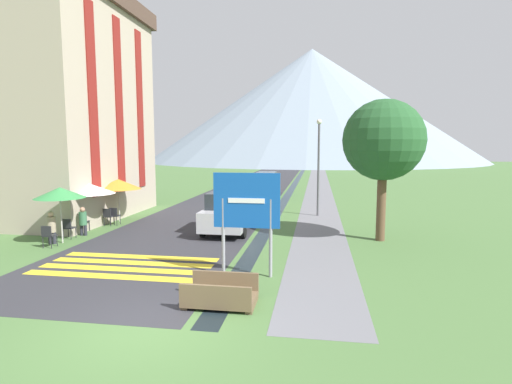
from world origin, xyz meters
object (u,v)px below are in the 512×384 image
parked_car_near (230,211)px  cafe_chair_far_right (114,215)px  cafe_chair_nearest (48,234)px  cafe_umbrella_rear_orange (118,184)px  cafe_chair_middle (82,220)px  person_seated_far (83,220)px  cafe_chair_near_right (68,227)px  cafe_umbrella_front_green (60,193)px  tree_by_path (384,141)px  cafe_umbrella_middle_white (89,189)px  road_sign (247,209)px  cafe_chair_far_left (108,215)px  parked_car_far (267,184)px  streetlamp (319,159)px  person_seated_near (51,226)px  footbridge (221,295)px  hotel_building (71,98)px

parked_car_near → cafe_chair_far_right: parked_car_near is taller
cafe_chair_nearest → cafe_umbrella_rear_orange: (0.05, 5.36, 1.40)m
cafe_chair_middle → person_seated_far: person_seated_far is taller
cafe_chair_near_right → cafe_umbrella_front_green: size_ratio=0.38×
tree_by_path → cafe_chair_near_right: bearing=-172.4°
parked_car_near → person_seated_far: size_ratio=3.51×
cafe_umbrella_middle_white → cafe_chair_nearest: bearing=-85.1°
road_sign → cafe_umbrella_front_green: bearing=160.0°
parked_car_near → cafe_chair_far_left: 6.03m
parked_car_far → cafe_chair_far_left: parked_car_far is taller
cafe_umbrella_front_green → streetlamp: streetlamp is taller
parked_car_near → cafe_umbrella_rear_orange: cafe_umbrella_rear_orange is taller
person_seated_far → streetlamp: size_ratio=0.23×
parked_car_far → streetlamp: (3.96, -8.79, 2.20)m
cafe_chair_middle → cafe_umbrella_middle_white: (0.09, 0.45, 1.39)m
cafe_umbrella_middle_white → road_sign: bearing=-33.1°
cafe_umbrella_rear_orange → cafe_umbrella_front_green: bearing=-90.4°
cafe_chair_middle → person_seated_near: 2.23m
footbridge → cafe_chair_near_right: cafe_chair_near_right is taller
road_sign → cafe_chair_nearest: size_ratio=3.59×
parked_car_near → cafe_chair_middle: bearing=-170.1°
cafe_chair_far_left → tree_by_path: size_ratio=0.15×
footbridge → cafe_chair_middle: cafe_chair_middle is taller
parked_car_far → cafe_chair_far_right: bearing=-114.1°
person_seated_near → road_sign: bearing=-18.1°
person_seated_far → cafe_chair_nearest: bearing=-92.2°
road_sign → cafe_chair_near_right: road_sign is taller
footbridge → parked_car_near: bearing=101.0°
footbridge → cafe_chair_far_right: cafe_chair_far_right is taller
hotel_building → cafe_umbrella_rear_orange: hotel_building is taller
hotel_building → cafe_umbrella_rear_orange: bearing=-17.2°
cafe_chair_middle → road_sign: bearing=-23.0°
cafe_chair_far_right → person_seated_far: bearing=-111.4°
person_seated_far → streetlamp: (9.93, 6.49, 2.43)m
parked_car_far → cafe_chair_middle: (-6.42, -14.61, -0.40)m
hotel_building → person_seated_far: (2.98, -4.14, -5.64)m
cafe_chair_far_left → streetlamp: (9.93, 4.42, 2.60)m
cafe_umbrella_front_green → footbridge: bearing=-33.5°
hotel_building → tree_by_path: size_ratio=2.08×
hotel_building → road_sign: 14.37m
footbridge → parked_car_far: parked_car_far is taller
parked_car_far → cafe_umbrella_middle_white: cafe_umbrella_middle_white is taller
road_sign → cafe_chair_middle: (-8.32, 4.90, -1.49)m
cafe_chair_nearest → footbridge: bearing=-25.1°
cafe_chair_far_right → person_seated_far: size_ratio=0.69×
parked_car_far → cafe_chair_far_left: 14.50m
cafe_umbrella_rear_orange → person_seated_near: 4.93m
cafe_chair_nearest → cafe_umbrella_middle_white: size_ratio=0.37×
road_sign → cafe_chair_far_right: road_sign is taller
footbridge → person_seated_near: size_ratio=1.32×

